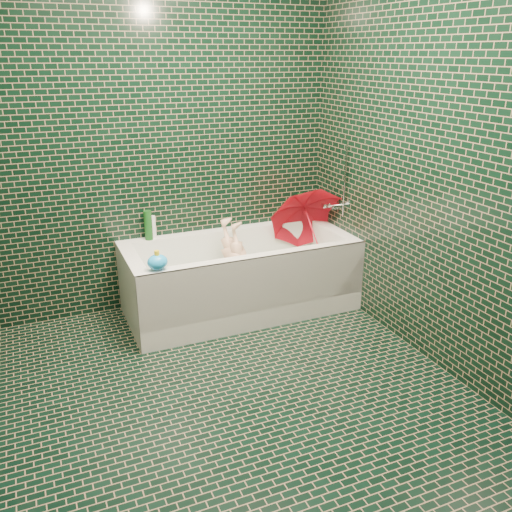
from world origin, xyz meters
name	(u,v)px	position (x,y,z in m)	size (l,w,h in m)	color
floor	(234,394)	(0.00, 0.00, 0.00)	(2.80, 2.80, 0.00)	black
wall_back	(162,143)	(0.00, 1.40, 1.25)	(2.80, 2.80, 0.00)	black
wall_front	(409,288)	(0.00, -1.40, 1.25)	(2.80, 2.80, 0.00)	black
wall_right	(437,163)	(1.30, 0.00, 1.25)	(2.80, 2.80, 0.00)	black
bathtub	(241,284)	(0.45, 1.01, 0.21)	(1.70, 0.75, 0.55)	white
bath_mat	(240,290)	(0.45, 1.02, 0.16)	(1.35, 0.47, 0.01)	green
water	(240,273)	(0.45, 1.02, 0.30)	(1.48, 0.53, 0.00)	silver
faucet	(337,201)	(1.26, 1.02, 0.77)	(0.18, 0.19, 0.55)	silver
child	(239,270)	(0.45, 1.05, 0.31)	(0.29, 0.19, 0.80)	#DFAD8B
umbrella	(312,227)	(1.07, 1.05, 0.57)	(0.59, 0.59, 0.52)	red
soap_bottle_a	(314,218)	(1.25, 1.35, 0.55)	(0.10, 0.10, 0.26)	white
soap_bottle_b	(313,217)	(1.25, 1.36, 0.55)	(0.08, 0.08, 0.18)	#401F75
soap_bottle_c	(299,219)	(1.11, 1.35, 0.55)	(0.15, 0.15, 0.19)	#134415
bottle_right_tall	(301,207)	(1.12, 1.35, 0.66)	(0.06, 0.06, 0.22)	#134415
bottle_right_pump	(315,208)	(1.25, 1.33, 0.64)	(0.05, 0.05, 0.18)	silver
bottle_left_tall	(148,225)	(-0.16, 1.34, 0.66)	(0.06, 0.06, 0.22)	#134415
bottle_left_short	(152,227)	(-0.12, 1.37, 0.63)	(0.05, 0.05, 0.17)	white
rubber_duck	(291,216)	(1.03, 1.34, 0.59)	(0.12, 0.10, 0.09)	yellow
bath_toy	(157,262)	(-0.24, 0.71, 0.61)	(0.16, 0.14, 0.13)	#1A95EE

